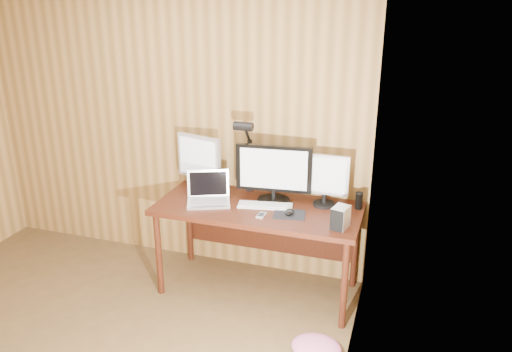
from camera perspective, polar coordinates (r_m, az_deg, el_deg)
The scene contains 13 objects.
desk at distance 4.01m, azimuth 0.54°, elevation -4.69°, with size 1.60×0.70×0.75m.
monitor_center at distance 3.90m, azimuth 2.04°, elevation 0.35°, with size 0.60×0.26×0.47m.
monitor_left at distance 4.16m, azimuth -6.51°, elevation 1.70°, with size 0.41×0.20×0.47m.
monitor_right at distance 3.87m, azimuth 7.91°, elevation -0.32°, with size 0.37×0.17×0.41m.
laptop at distance 3.99m, azimuth -5.45°, elevation -2.11°, with size 0.41×0.37×0.24m.
keyboard at distance 3.89m, azimuth 1.05°, elevation -3.38°, with size 0.44×0.20×0.02m.
mousepad at distance 3.76m, azimuth 3.82°, elevation -4.40°, with size 0.24×0.19×0.00m, color black.
mouse at distance 3.76m, azimuth 3.83°, elevation -4.12°, with size 0.07×0.11×0.04m, color black.
hard_drive at distance 3.57m, azimuth 9.62°, elevation -4.71°, with size 0.13×0.17×0.16m.
phone at distance 3.73m, azimuth 0.60°, elevation -4.52°, with size 0.06×0.11×0.01m.
speaker at distance 3.91m, azimuth 11.68°, elevation -2.76°, with size 0.06×0.06×0.13m, color black.
desk_lamp at distance 4.01m, azimuth -1.11°, elevation 3.47°, with size 0.15×0.22×0.67m.
fabric_pile at distance 3.60m, azimuth 6.90°, elevation -18.90°, with size 0.34×0.28×0.11m, color #C15D89, non-canonical shape.
Camera 1 is at (2.01, -1.78, 2.31)m, focal length 35.00 mm.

